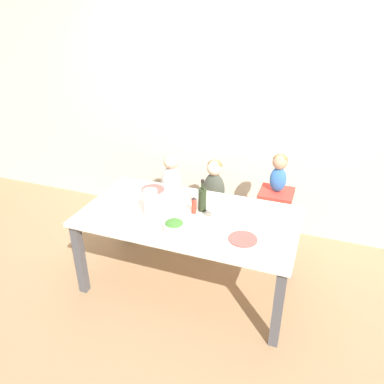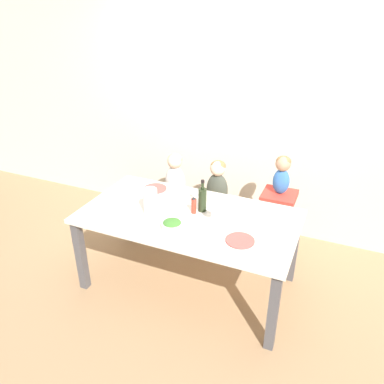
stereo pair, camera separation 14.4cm
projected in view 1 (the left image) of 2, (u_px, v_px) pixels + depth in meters
The scene contains 18 objects.
ground_plane at pixel (189, 282), 3.46m from camera, with size 14.00×14.00×0.00m, color #9E7A56.
wall_back at pixel (231, 106), 3.88m from camera, with size 10.00×0.06×2.70m.
dining_table at pixel (189, 223), 3.17m from camera, with size 1.81×0.97×0.73m.
chair_far_left at pixel (172, 203), 4.06m from camera, with size 0.37×0.37×0.44m.
chair_far_center at pixel (213, 211), 3.91m from camera, with size 0.37×0.37×0.44m.
chair_right_highchair at pixel (275, 207), 3.64m from camera, with size 0.32×0.31×0.71m.
person_child_left at pixel (171, 175), 3.91m from camera, with size 0.22×0.16×0.49m.
person_child_center at pixel (214, 182), 3.76m from camera, with size 0.22×0.16×0.49m.
person_baby_right at pixel (279, 170), 3.46m from camera, with size 0.16×0.14×0.37m.
wine_bottle at pixel (202, 199), 3.15m from camera, with size 0.07×0.07×0.29m.
paper_towel_roll at pixel (151, 203), 3.07m from camera, with size 0.12×0.12×0.24m.
wine_glass_near at pixel (215, 208), 2.98m from camera, with size 0.08×0.08×0.18m.
salad_bowl_large at pixel (174, 226), 2.90m from camera, with size 0.17×0.17×0.09m.
dinner_plate_front_left at pixel (112, 214), 3.13m from camera, with size 0.22×0.22×0.01m.
dinner_plate_back_left at pixel (153, 189), 3.55m from camera, with size 0.22×0.22×0.01m.
dinner_plate_back_right at pixel (263, 215), 3.11m from camera, with size 0.22×0.22×0.01m.
dinner_plate_front_right at pixel (243, 239), 2.80m from camera, with size 0.22×0.22×0.01m.
condiment_bottle_hot_sauce at pixel (194, 205), 3.13m from camera, with size 0.04×0.04×0.15m.
Camera 1 is at (0.97, -2.53, 2.32)m, focal length 35.00 mm.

